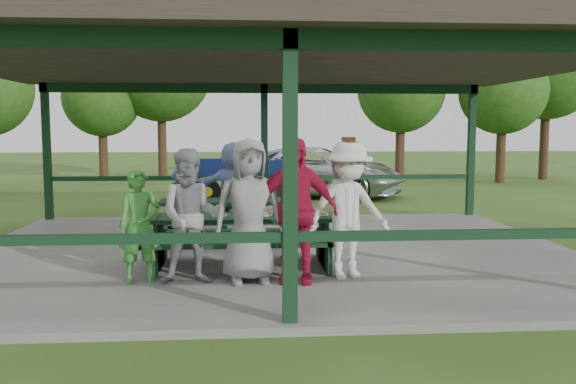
{
  "coord_description": "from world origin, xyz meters",
  "views": [
    {
      "loc": [
        -0.47,
        -9.99,
        2.12
      ],
      "look_at": [
        0.24,
        -0.3,
        1.1
      ],
      "focal_mm": 38.0,
      "sensor_mm": 36.0,
      "label": 1
    }
  ],
  "objects": [
    {
      "name": "contestant_grey_left",
      "position": [
        -1.15,
        -2.09,
        0.98
      ],
      "size": [
        0.89,
        0.71,
        1.76
      ],
      "primitive_type": "imported",
      "rotation": [
        0.0,
        0.0,
        0.05
      ],
      "color": "gray",
      "rests_on": "concrete_slab"
    },
    {
      "name": "spectator_blue",
      "position": [
        -1.61,
        2.1,
        0.92
      ],
      "size": [
        0.67,
        0.52,
        1.63
      ],
      "primitive_type": "imported",
      "rotation": [
        0.0,
        0.0,
        3.38
      ],
      "color": "#3A6297",
      "rests_on": "concrete_slab"
    },
    {
      "name": "ground",
      "position": [
        0.0,
        0.0,
        0.0
      ],
      "size": [
        90.0,
        90.0,
        0.0
      ],
      "primitive_type": "plane",
      "color": "#314D18",
      "rests_on": "ground"
    },
    {
      "name": "pavilion_structure",
      "position": [
        0.0,
        0.0,
        3.17
      ],
      "size": [
        10.6,
        8.6,
        3.24
      ],
      "color": "black",
      "rests_on": "concrete_slab"
    },
    {
      "name": "concrete_slab",
      "position": [
        0.0,
        0.0,
        0.05
      ],
      "size": [
        10.0,
        8.0,
        0.1
      ],
      "primitive_type": "cube",
      "color": "#60605C",
      "rests_on": "ground"
    },
    {
      "name": "tree_right",
      "position": [
        9.47,
        12.93,
        3.53
      ],
      "size": [
        3.34,
        3.34,
        5.22
      ],
      "color": "#331F14",
      "rests_on": "ground"
    },
    {
      "name": "spectator_lblue",
      "position": [
        -0.68,
        1.71,
        0.98
      ],
      "size": [
        1.68,
        0.69,
        1.76
      ],
      "primitive_type": "imported",
      "rotation": [
        0.0,
        0.0,
        3.25
      ],
      "color": "#8397CB",
      "rests_on": "concrete_slab"
    },
    {
      "name": "tree_far_right",
      "position": [
        11.92,
        14.36,
        4.63
      ],
      "size": [
        4.38,
        4.38,
        6.84
      ],
      "color": "#331F14",
      "rests_on": "ground"
    },
    {
      "name": "table_setting",
      "position": [
        -0.42,
        -1.16,
        0.88
      ],
      "size": [
        2.31,
        0.45,
        0.1
      ],
      "color": "white",
      "rests_on": "picnic_table_near"
    },
    {
      "name": "tree_left",
      "position": [
        -3.88,
        16.01,
        4.48
      ],
      "size": [
        4.23,
        4.23,
        6.61
      ],
      "color": "#331F14",
      "rests_on": "ground"
    },
    {
      "name": "spectator_grey",
      "position": [
        1.37,
        1.6,
        0.81
      ],
      "size": [
        0.74,
        0.6,
        1.43
      ],
      "primitive_type": "imported",
      "rotation": [
        0.0,
        0.0,
        3.05
      ],
      "color": "gray",
      "rests_on": "concrete_slab"
    },
    {
      "name": "contestant_grey_mid",
      "position": [
        -0.41,
        -2.09,
        1.04
      ],
      "size": [
        1.0,
        0.73,
        1.89
      ],
      "primitive_type": "imported",
      "rotation": [
        0.0,
        0.0,
        0.14
      ],
      "color": "gray",
      "rests_on": "concrete_slab"
    },
    {
      "name": "contestant_red",
      "position": [
        0.18,
        -2.15,
        1.05
      ],
      "size": [
        1.16,
        0.57,
        1.9
      ],
      "primitive_type": "imported",
      "rotation": [
        0.0,
        0.0,
        -0.1
      ],
      "color": "#B8153C",
      "rests_on": "concrete_slab"
    },
    {
      "name": "pickup_truck",
      "position": [
        1.77,
        8.83,
        0.77
      ],
      "size": [
        6.1,
        4.74,
        1.54
      ],
      "primitive_type": "imported",
      "rotation": [
        0.0,
        0.0,
        1.11
      ],
      "color": "silver",
      "rests_on": "ground"
    },
    {
      "name": "picnic_table_far",
      "position": [
        -0.68,
        0.8,
        0.57
      ],
      "size": [
        2.56,
        1.39,
        0.75
      ],
      "color": "black",
      "rests_on": "concrete_slab"
    },
    {
      "name": "contestant_green",
      "position": [
        -1.84,
        -1.99,
        0.84
      ],
      "size": [
        0.61,
        0.47,
        1.49
      ],
      "primitive_type": "imported",
      "rotation": [
        0.0,
        0.0,
        0.23
      ],
      "color": "green",
      "rests_on": "concrete_slab"
    },
    {
      "name": "tree_far_left",
      "position": [
        -6.21,
        15.51,
        3.33
      ],
      "size": [
        3.16,
        3.16,
        4.93
      ],
      "color": "#331F14",
      "rests_on": "ground"
    },
    {
      "name": "tree_mid",
      "position": [
        5.7,
        13.72,
        3.62
      ],
      "size": [
        3.43,
        3.43,
        5.36
      ],
      "color": "#331F14",
      "rests_on": "ground"
    },
    {
      "name": "farm_trailer",
      "position": [
        -0.75,
        7.78,
        0.65
      ],
      "size": [
        3.79,
        2.05,
        1.31
      ],
      "rotation": [
        0.0,
        0.0,
        0.18
      ],
      "color": "navy",
      "rests_on": "ground"
    },
    {
      "name": "contestant_white_fedora",
      "position": [
        0.92,
        -1.98,
        1.03
      ],
      "size": [
        1.33,
        0.96,
        1.9
      ],
      "rotation": [
        0.0,
        0.0,
        0.25
      ],
      "color": "silver",
      "rests_on": "concrete_slab"
    },
    {
      "name": "picnic_table_near",
      "position": [
        -0.5,
        -1.2,
        0.58
      ],
      "size": [
        2.76,
        1.39,
        0.75
      ],
      "color": "black",
      "rests_on": "concrete_slab"
    }
  ]
}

